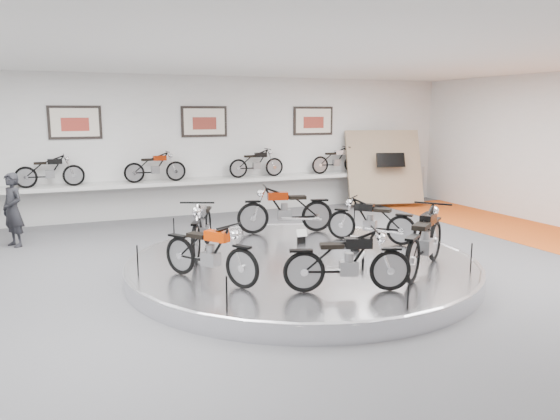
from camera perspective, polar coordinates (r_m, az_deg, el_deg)
name	(u,v)px	position (r m, az deg, el deg)	size (l,w,h in m)	color
floor	(309,279)	(9.96, 3.03, -7.17)	(16.00, 16.00, 0.00)	#545456
ceiling	(311,50)	(9.56, 3.27, 16.37)	(16.00, 16.00, 0.00)	white
wall_back	(205,146)	(16.12, -7.89, 6.65)	(16.00, 16.00, 0.00)	white
dado_band	(206,195)	(16.25, -7.75, 1.54)	(15.68, 0.04, 1.10)	#BCBCBA
display_platform	(302,266)	(10.17, 2.30, -5.90)	(6.40, 6.40, 0.30)	silver
platform_rim	(302,260)	(10.14, 2.31, -5.25)	(6.40, 6.40, 0.10)	#B2B2BA
shelf	(208,181)	(15.92, -7.52, 3.00)	(11.00, 0.55, 0.10)	silver
poster_left	(75,122)	(15.52, -20.64, 8.56)	(1.35, 0.06, 0.88)	#EEE3CD
poster_center	(204,122)	(16.05, -7.92, 9.14)	(1.35, 0.06, 0.88)	#EEE3CD
poster_right	(313,121)	(17.30, 3.50, 9.28)	(1.35, 0.06, 0.88)	#EEE3CD
display_panel	(384,167)	(17.68, 10.83, 4.44)	(2.40, 0.12, 2.40)	gray
shelf_bike_a	(50,173)	(15.32, -22.91, 3.57)	(1.22, 0.42, 0.73)	black
shelf_bike_b	(155,169)	(15.55, -12.91, 4.20)	(1.22, 0.42, 0.73)	maroon
shelf_bike_c	(257,165)	(16.33, -2.46, 4.73)	(1.22, 0.42, 0.73)	black
shelf_bike_d	(336,162)	(17.46, 5.90, 5.03)	(1.22, 0.42, 0.73)	#B6B4BA
bike_a	(371,220)	(11.42, 9.48, -1.05)	(1.60, 0.56, 0.94)	black
bike_b	(285,209)	(12.15, 0.55, 0.09)	(1.83, 0.65, 1.08)	maroon
bike_c	(202,225)	(10.52, -8.18, -1.60)	(1.82, 0.64, 1.07)	#B6B4BA
bike_d	(210,252)	(8.75, -7.35, -4.33)	(1.65, 0.58, 0.97)	#C83101
bike_e	(348,261)	(8.24, 7.08, -5.27)	(1.64, 0.58, 0.97)	black
bike_f	(425,239)	(9.52, 14.90, -2.94)	(1.91, 0.67, 1.12)	black
visitor	(13,210)	(13.48, -26.14, 0.01)	(0.60, 0.40, 1.66)	black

